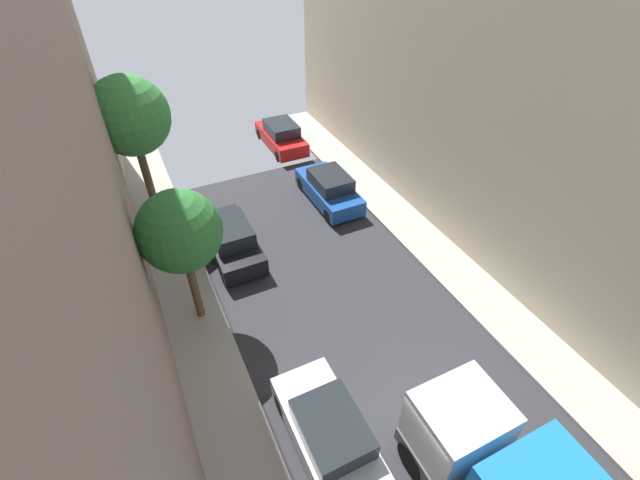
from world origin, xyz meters
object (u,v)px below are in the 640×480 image
object	(u,v)px
street_tree_0	(180,232)
street_tree_2	(129,117)
parked_car_right_1	(329,189)
potted_plant_2	(147,215)
parked_car_left_4	(231,240)
parked_car_left_3	(330,435)
parked_car_right_2	(281,136)

from	to	relation	value
street_tree_0	street_tree_2	bearing A→B (deg)	92.76
parked_car_right_1	potted_plant_2	size ratio (longest dim) A/B	5.39
parked_car_left_4	street_tree_2	xyz separation A→B (m)	(-2.39, 4.26, 4.11)
parked_car_left_3	parked_car_left_4	xyz separation A→B (m)	(0.00, 9.10, 0.00)
street_tree_0	parked_car_left_4	bearing A→B (deg)	54.93
parked_car_left_3	street_tree_2	xyz separation A→B (m)	(-2.39, 13.36, 4.11)
parked_car_left_3	parked_car_right_1	bearing A→B (deg)	63.44
parked_car_left_3	potted_plant_2	xyz separation A→B (m)	(-2.87, 12.63, -0.15)
street_tree_0	street_tree_2	world-z (taller)	street_tree_2
street_tree_2	potted_plant_2	distance (m)	4.35
parked_car_left_4	parked_car_right_2	world-z (taller)	same
parked_car_left_4	potted_plant_2	distance (m)	4.56
street_tree_0	parked_car_right_1	bearing A→B (deg)	31.82
parked_car_right_1	street_tree_0	world-z (taller)	street_tree_0
parked_car_left_4	street_tree_0	size ratio (longest dim) A/B	0.82
potted_plant_2	parked_car_left_3	bearing A→B (deg)	-77.18
parked_car_left_3	potted_plant_2	bearing A→B (deg)	102.82
parked_car_left_3	potted_plant_2	world-z (taller)	parked_car_left_3
parked_car_left_4	street_tree_0	bearing A→B (deg)	-125.07
parked_car_left_4	street_tree_2	bearing A→B (deg)	119.28
potted_plant_2	parked_car_left_4	bearing A→B (deg)	-50.90
parked_car_right_1	street_tree_0	size ratio (longest dim) A/B	0.82
parked_car_right_2	potted_plant_2	xyz separation A→B (m)	(-8.27, -4.42, -0.15)
parked_car_left_4	street_tree_2	world-z (taller)	street_tree_2
parked_car_left_3	parked_car_left_4	size ratio (longest dim) A/B	1.00
street_tree_0	potted_plant_2	xyz separation A→B (m)	(-0.83, 6.45, -3.34)
street_tree_0	street_tree_2	distance (m)	7.24
street_tree_2	potted_plant_2	bearing A→B (deg)	-123.59
street_tree_2	potted_plant_2	size ratio (longest dim) A/B	8.14
parked_car_left_4	street_tree_0	distance (m)	4.78
street_tree_2	potted_plant_2	world-z (taller)	street_tree_2
parked_car_left_3	parked_car_right_2	xyz separation A→B (m)	(5.40, 17.05, 0.00)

